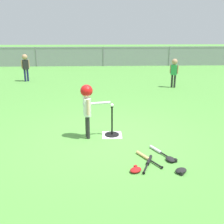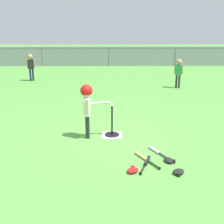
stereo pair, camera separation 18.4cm
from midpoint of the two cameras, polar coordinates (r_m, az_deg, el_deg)
The scene contains 14 objects.
ground_plane at distance 6.09m, azimuth 0.30°, elevation -5.34°, with size 60.00×60.00×0.00m, color #51933D.
home_plate at distance 6.22m, azimuth 0.85°, elevation -4.80°, with size 0.44×0.44×0.01m, color white.
batting_tee at distance 6.18m, azimuth 0.86°, elevation -3.93°, with size 0.32×0.32×0.67m.
baseball_on_tee at distance 5.98m, azimuth 0.88°, elevation 1.44°, with size 0.07×0.07×0.07m, color white.
batter_child at distance 5.84m, azimuth -4.33°, elevation 2.45°, with size 0.64×0.34×1.19m.
fielder_deep_left at distance 11.08m, azimuth 14.20°, elevation 8.59°, with size 0.30×0.23×1.13m.
fielder_near_right at distance 12.66m, azimuth -16.20°, elevation 9.66°, with size 0.32×0.24×1.18m.
spare_bat_silver at distance 5.47m, azimuth 10.25°, elevation -8.08°, with size 0.36×0.62×0.06m.
spare_bat_wood at distance 5.19m, azimuth 7.61°, elevation -9.41°, with size 0.40×0.65×0.06m.
spare_bat_black at distance 5.04m, azimuth 8.22°, elevation -10.35°, with size 0.28×0.63×0.06m.
glove_by_plate at distance 4.75m, azimuth 5.47°, elevation -11.99°, with size 0.27×0.26×0.07m.
glove_near_bats at distance 5.17m, azimuth 12.79°, elevation -9.78°, with size 0.22×0.25×0.07m.
glove_tossed_aside at distance 4.84m, azimuth 14.77°, elevation -11.98°, with size 0.27×0.26×0.07m.
outfield_fence at distance 16.75m, azimuth -0.27°, elevation 11.65°, with size 16.06×0.06×1.15m.
Camera 2 is at (0.01, -5.60, 2.38)m, focal length 43.83 mm.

